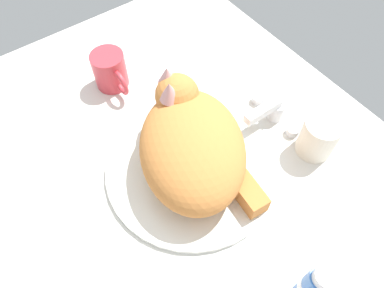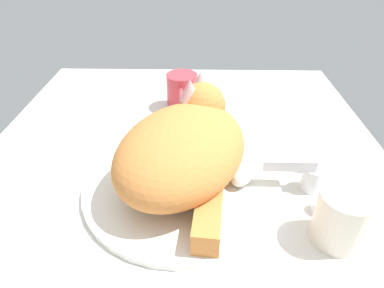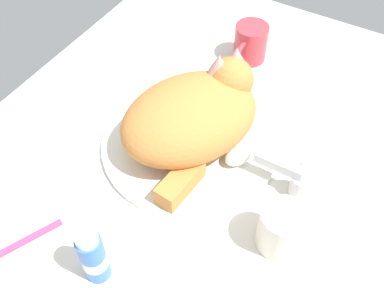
% 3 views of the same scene
% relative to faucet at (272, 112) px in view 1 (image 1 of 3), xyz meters
% --- Properties ---
extents(ground_plane, '(1.10, 0.83, 0.03)m').
position_rel_faucet_xyz_m(ground_plane, '(0.00, -0.21, -0.04)').
color(ground_plane, silver).
extents(sink_basin, '(0.35, 0.35, 0.01)m').
position_rel_faucet_xyz_m(sink_basin, '(0.00, -0.21, -0.02)').
color(sink_basin, silver).
rests_on(sink_basin, ground_plane).
extents(faucet, '(0.14, 0.11, 0.06)m').
position_rel_faucet_xyz_m(faucet, '(0.00, 0.00, 0.00)').
color(faucet, silver).
rests_on(faucet, ground_plane).
extents(cat, '(0.33, 0.30, 0.16)m').
position_rel_faucet_xyz_m(cat, '(-0.01, -0.21, 0.05)').
color(cat, '#D17F3D').
rests_on(cat, sink_basin).
extents(coffee_mug, '(0.12, 0.08, 0.09)m').
position_rel_faucet_xyz_m(coffee_mug, '(-0.30, -0.23, 0.01)').
color(coffee_mug, '#C63842').
rests_on(coffee_mug, ground_plane).
extents(rinse_cup, '(0.07, 0.07, 0.09)m').
position_rel_faucet_xyz_m(rinse_cup, '(0.11, 0.02, 0.01)').
color(rinse_cup, silver).
rests_on(rinse_cup, ground_plane).
extents(toothpaste_bottle, '(0.04, 0.04, 0.12)m').
position_rel_faucet_xyz_m(toothpaste_bottle, '(0.30, -0.20, 0.03)').
color(toothpaste_bottle, '#3870C6').
rests_on(toothpaste_bottle, ground_plane).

